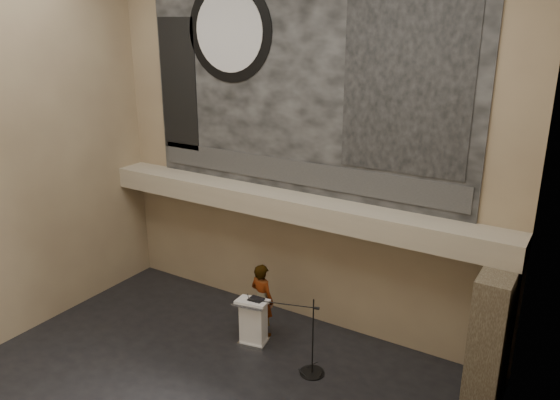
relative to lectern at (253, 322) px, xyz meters
The scene contains 17 objects.
wall_back 4.06m from the lectern, 84.24° to the left, with size 10.00×0.02×8.50m, color #7F6A51.
wall_right 6.77m from the lectern, 24.35° to the right, with size 0.02×8.00×8.50m, color #7F6A51.
soffit 2.71m from the lectern, 82.43° to the left, with size 10.00×0.80×0.50m, color #9F927B.
sprinkler_left 2.83m from the lectern, 139.78° to the left, with size 0.04×0.04×0.06m, color #B2893D.
sprinkler_right 3.20m from the lectern, 30.36° to the left, with size 0.04×0.04×0.06m, color #B2893D.
banner 5.40m from the lectern, 84.13° to the left, with size 8.00×0.05×5.00m, color black.
banner_text_strip 3.49m from the lectern, 83.99° to the left, with size 7.76×0.02×0.55m, color #2E2E2E.
banner_clock_rim 6.56m from the lectern, 135.73° to the left, with size 2.30×2.30×0.02m, color black.
banner_clock_face 6.55m from the lectern, 136.09° to the left, with size 1.84×1.84×0.02m, color silver.
banner_building_print 6.05m from the lectern, 31.79° to the left, with size 2.60×0.02×3.60m, color black.
banner_brick_print 6.04m from the lectern, 153.79° to the left, with size 1.10×0.02×3.20m, color black.
stone_pier 4.95m from the lectern, ahead, with size 0.60×1.40×2.70m, color #3F3527.
lectern is the anchor object (origin of this frame).
binder 0.57m from the lectern, 22.83° to the left, with size 0.32×0.25×0.04m, color black.
papers 0.56m from the lectern, 164.48° to the right, with size 0.22×0.30×0.01m, color silver.
speaker_person 0.55m from the lectern, 97.07° to the left, with size 0.64×0.42×1.76m, color white.
mic_stand 1.64m from the lectern, 10.23° to the right, with size 1.56×0.67×1.71m.
Camera 1 is at (5.92, -6.42, 6.99)m, focal length 35.00 mm.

